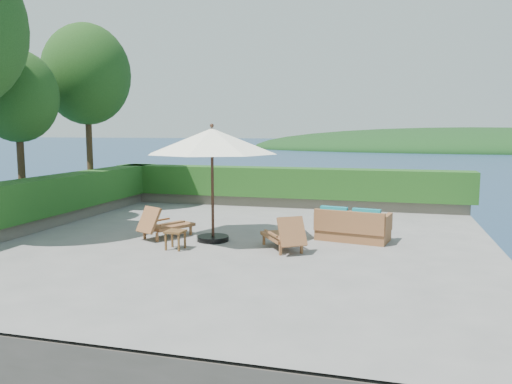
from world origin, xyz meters
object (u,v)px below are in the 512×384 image
(patio_umbrella, at_px, (212,142))
(lounge_left, at_px, (164,224))
(lounge_right, at_px, (284,235))
(side_table, at_px, (175,234))
(wicker_loveseat, at_px, (352,227))

(patio_umbrella, distance_m, lounge_left, 2.40)
(lounge_left, distance_m, lounge_right, 3.17)
(lounge_left, relative_size, lounge_right, 1.02)
(patio_umbrella, xyz_separation_m, side_table, (-0.52, -1.02, -2.01))
(lounge_right, distance_m, wicker_loveseat, 1.95)
(wicker_loveseat, bearing_deg, side_table, -141.95)
(patio_umbrella, relative_size, side_table, 7.40)
(wicker_loveseat, bearing_deg, lounge_left, -157.86)
(patio_umbrella, bearing_deg, wicker_loveseat, 15.57)
(lounge_left, relative_size, wicker_loveseat, 0.83)
(patio_umbrella, distance_m, side_table, 2.31)
(lounge_right, xyz_separation_m, side_table, (-2.36, -0.55, 0.01))
(lounge_left, bearing_deg, wicker_loveseat, 37.60)
(side_table, xyz_separation_m, wicker_loveseat, (3.74, 1.92, -0.03))
(side_table, bearing_deg, wicker_loveseat, 27.19)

